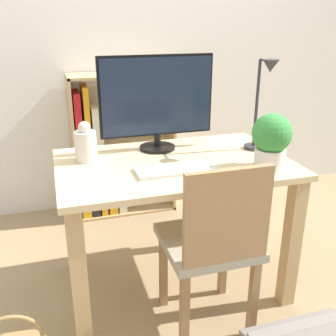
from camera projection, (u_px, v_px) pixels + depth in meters
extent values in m
plane|color=#997F5B|center=(173.00, 283.00, 2.18)|extent=(10.00, 10.00, 0.00)
cube|color=silver|center=(125.00, 29.00, 2.74)|extent=(8.00, 0.05, 2.60)
cube|color=#D8BC8C|center=(174.00, 164.00, 1.93)|extent=(1.13, 0.72, 0.03)
cube|color=tan|center=(79.00, 281.00, 1.65)|extent=(0.07, 0.07, 0.69)
cube|color=tan|center=(291.00, 244.00, 1.92)|extent=(0.07, 0.07, 0.69)
cube|color=tan|center=(70.00, 215.00, 2.19)|extent=(0.07, 0.07, 0.69)
cube|color=tan|center=(236.00, 193.00, 2.47)|extent=(0.07, 0.07, 0.69)
cylinder|color=black|center=(157.00, 147.00, 2.10)|extent=(0.19, 0.19, 0.02)
cylinder|color=black|center=(157.00, 139.00, 2.08)|extent=(0.04, 0.04, 0.07)
cube|color=black|center=(157.00, 96.00, 2.01)|extent=(0.60, 0.02, 0.41)
cube|color=#192338|center=(157.00, 96.00, 2.00)|extent=(0.57, 0.03, 0.39)
cube|color=silver|center=(175.00, 169.00, 1.80)|extent=(0.36, 0.15, 0.02)
cylinder|color=silver|center=(86.00, 146.00, 1.90)|extent=(0.11, 0.11, 0.15)
sphere|color=silver|center=(84.00, 127.00, 1.87)|extent=(0.06, 0.06, 0.06)
cylinder|color=#2D2D33|center=(253.00, 147.00, 2.10)|extent=(0.10, 0.10, 0.02)
cylinder|color=#2D2D33|center=(257.00, 104.00, 2.02)|extent=(0.02, 0.02, 0.44)
cylinder|color=#2D2D33|center=(266.00, 60.00, 1.90)|extent=(0.01, 0.10, 0.01)
cone|color=#2D2D33|center=(271.00, 66.00, 1.86)|extent=(0.08, 0.08, 0.06)
cylinder|color=silver|center=(270.00, 158.00, 1.83)|extent=(0.14, 0.14, 0.09)
sphere|color=#388C3D|center=(272.00, 133.00, 1.79)|extent=(0.18, 0.18, 0.18)
cube|color=#9E937F|center=(208.00, 242.00, 1.77)|extent=(0.40, 0.40, 0.04)
cube|color=#9E754C|center=(228.00, 217.00, 1.52)|extent=(0.36, 0.03, 0.40)
cube|color=#9E754C|center=(184.00, 314.00, 1.66)|extent=(0.04, 0.04, 0.42)
cube|color=#9E754C|center=(253.00, 299.00, 1.75)|extent=(0.04, 0.04, 0.42)
cube|color=#9E754C|center=(163.00, 270.00, 1.95)|extent=(0.04, 0.04, 0.42)
cube|color=#9E754C|center=(223.00, 259.00, 2.04)|extent=(0.04, 0.04, 0.42)
cube|color=tan|center=(74.00, 149.00, 2.76)|extent=(0.02, 0.28, 1.02)
cube|color=tan|center=(170.00, 141.00, 2.95)|extent=(0.02, 0.28, 1.02)
cube|color=tan|center=(126.00, 207.00, 3.03)|extent=(0.72, 0.28, 0.02)
cube|color=tan|center=(120.00, 75.00, 2.67)|extent=(0.72, 0.28, 0.02)
cube|color=tan|center=(123.00, 145.00, 2.85)|extent=(0.69, 0.28, 0.02)
cube|color=orange|center=(85.00, 192.00, 2.89)|extent=(0.06, 0.24, 0.32)
cube|color=black|center=(94.00, 192.00, 2.91)|extent=(0.05, 0.24, 0.30)
cube|color=orange|center=(102.00, 185.00, 2.91)|extent=(0.04, 0.24, 0.40)
cube|color=orange|center=(110.00, 183.00, 2.93)|extent=(0.06, 0.24, 0.42)
cube|color=beige|center=(120.00, 181.00, 2.94)|extent=(0.06, 0.24, 0.42)
cube|color=red|center=(78.00, 120.00, 2.69)|extent=(0.05, 0.24, 0.39)
cube|color=orange|center=(86.00, 117.00, 2.70)|extent=(0.04, 0.24, 0.44)
cube|color=beige|center=(96.00, 126.00, 2.75)|extent=(0.07, 0.24, 0.29)
cube|color=gray|center=(310.00, 336.00, 1.50)|extent=(0.44, 0.30, 0.12)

